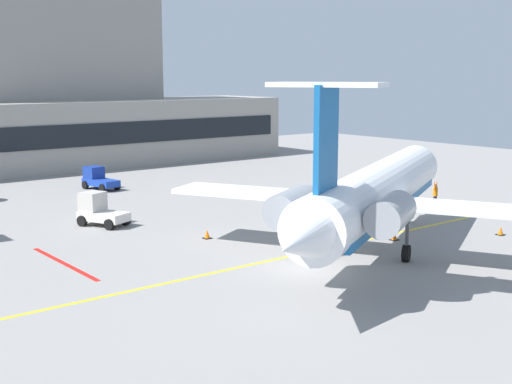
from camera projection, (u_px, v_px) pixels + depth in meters
The scene contains 10 objects.
ground at pixel (308, 271), 34.46m from camera, with size 120.00×120.00×0.11m.
terminal_building at pixel (5, 107), 69.60m from camera, with size 67.27×12.15×19.21m.
regional_jet at pixel (375, 193), 36.72m from camera, with size 25.88×21.71×9.39m.
baggage_tug at pixel (99, 211), 44.61m from camera, with size 2.88×3.61×2.14m.
pushback_tractor at pixel (98, 179), 58.81m from camera, with size 2.23×3.77×1.90m.
marshaller at pixel (435, 195), 50.31m from camera, with size 0.82×0.34×1.96m.
safety_cone_alpha at pixel (501, 231), 41.95m from camera, with size 0.47×0.47×0.55m.
safety_cone_bravo at pixel (394, 236), 40.64m from camera, with size 0.47×0.47×0.55m.
safety_cone_charlie at pixel (308, 247), 38.00m from camera, with size 0.47×0.47×0.55m.
safety_cone_delta at pixel (207, 234), 41.06m from camera, with size 0.47×0.47×0.55m.
Camera 1 is at (-22.91, -24.31, 9.66)m, focal length 48.12 mm.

